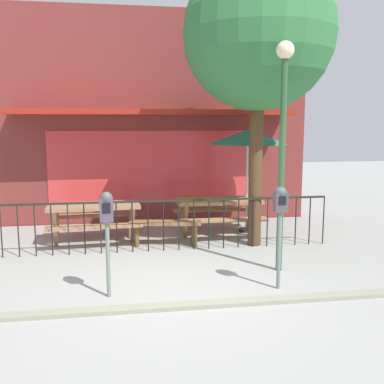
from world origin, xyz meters
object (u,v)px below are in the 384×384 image
(picnic_table_right, at_px, (218,207))
(parking_meter_far, at_px, (107,216))
(picnic_table_left, at_px, (94,212))
(patio_bench, at_px, (165,228))
(street_tree, at_px, (258,35))
(patio_umbrella, at_px, (248,138))
(parking_meter_near, at_px, (280,210))
(street_lamp, at_px, (283,122))

(picnic_table_right, bearing_deg, parking_meter_far, -125.11)
(picnic_table_left, relative_size, patio_bench, 1.32)
(picnic_table_right, height_order, street_tree, street_tree)
(patio_bench, distance_m, parking_meter_far, 2.83)
(patio_umbrella, bearing_deg, parking_meter_near, -98.10)
(parking_meter_far, relative_size, street_tree, 0.27)
(parking_meter_near, relative_size, street_tree, 0.28)
(patio_umbrella, distance_m, patio_bench, 2.69)
(parking_meter_near, relative_size, street_lamp, 0.41)
(street_lamp, bearing_deg, parking_meter_near, -110.26)
(street_tree, bearing_deg, picnic_table_right, 120.58)
(patio_bench, xyz_separation_m, parking_meter_far, (-1.03, -2.51, 0.78))
(picnic_table_left, distance_m, patio_umbrella, 3.60)
(street_tree, bearing_deg, street_lamp, -91.82)
(parking_meter_near, bearing_deg, street_lamp, 69.74)
(picnic_table_right, distance_m, parking_meter_near, 3.29)
(patio_bench, bearing_deg, picnic_table_right, 28.69)
(picnic_table_right, relative_size, street_tree, 0.34)
(patio_bench, bearing_deg, parking_meter_far, -112.25)
(patio_umbrella, height_order, street_lamp, street_lamp)
(patio_umbrella, distance_m, street_tree, 2.22)
(patio_umbrella, bearing_deg, patio_bench, -154.87)
(picnic_table_left, distance_m, patio_bench, 1.48)
(picnic_table_left, relative_size, parking_meter_near, 1.26)
(street_tree, height_order, street_lamp, street_tree)
(street_lamp, bearing_deg, picnic_table_left, 143.82)
(picnic_table_left, bearing_deg, street_tree, -12.52)
(patio_bench, relative_size, parking_meter_far, 0.97)
(picnic_table_right, bearing_deg, picnic_table_left, -175.47)
(parking_meter_far, bearing_deg, street_tree, 39.50)
(parking_meter_near, bearing_deg, picnic_table_right, 93.35)
(street_tree, bearing_deg, patio_bench, 172.12)
(patio_umbrella, distance_m, parking_meter_far, 4.57)
(patio_umbrella, relative_size, street_tree, 0.41)
(parking_meter_near, distance_m, street_lamp, 1.49)
(patio_bench, bearing_deg, patio_umbrella, 25.13)
(patio_umbrella, xyz_separation_m, patio_bench, (-1.88, -0.88, -1.71))
(parking_meter_near, distance_m, street_tree, 3.68)
(picnic_table_left, relative_size, parking_meter_far, 1.28)
(patio_bench, height_order, street_lamp, street_lamp)
(picnic_table_right, bearing_deg, street_tree, -59.42)
(parking_meter_far, xyz_separation_m, street_tree, (2.76, 2.27, 2.84))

